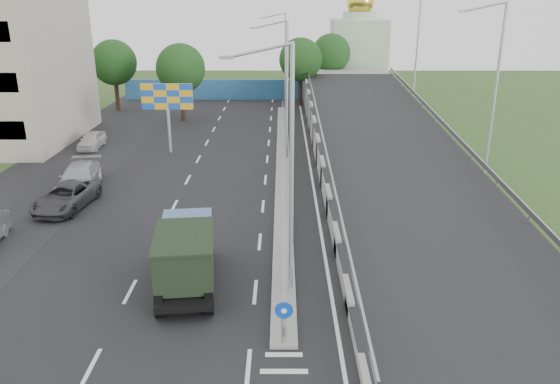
{
  "coord_description": "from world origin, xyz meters",
  "views": [
    {
      "loc": [
        -0.08,
        -14.25,
        11.77
      ],
      "look_at": [
        -0.17,
        12.46,
        2.2
      ],
      "focal_mm": 35.0,
      "sensor_mm": 36.0,
      "label": 1
    }
  ],
  "objects_px": {
    "lamp_post_mid": "(284,83)",
    "lamp_post_near": "(287,161)",
    "parked_car_e": "(92,140)",
    "sign_bollard": "(284,322)",
    "parked_car_d": "(80,178)",
    "church": "(358,49)",
    "lamp_post_far": "(284,56)",
    "billboard": "(167,101)",
    "dump_truck": "(186,254)",
    "parked_car_c": "(66,197)"
  },
  "relations": [
    {
      "from": "lamp_post_near",
      "to": "parked_car_d",
      "type": "height_order",
      "value": "lamp_post_near"
    },
    {
      "from": "sign_bollard",
      "to": "church",
      "type": "xyz_separation_m",
      "value": [
        10.0,
        57.83,
        4.28
      ]
    },
    {
      "from": "lamp_post_near",
      "to": "parked_car_d",
      "type": "xyz_separation_m",
      "value": [
        -13.25,
        13.1,
        -5.01
      ]
    },
    {
      "from": "sign_bollard",
      "to": "lamp_post_near",
      "type": "height_order",
      "value": "lamp_post_near"
    },
    {
      "from": "church",
      "to": "dump_truck",
      "type": "xyz_separation_m",
      "value": [
        -14.15,
        -53.34,
        -3.82
      ]
    },
    {
      "from": "parked_car_d",
      "to": "sign_bollard",
      "type": "bearing_deg",
      "value": -59.31
    },
    {
      "from": "parked_car_c",
      "to": "dump_truck",
      "type": "bearing_deg",
      "value": -39.44
    },
    {
      "from": "parked_car_e",
      "to": "sign_bollard",
      "type": "bearing_deg",
      "value": -61.53
    },
    {
      "from": "lamp_post_mid",
      "to": "parked_car_e",
      "type": "height_order",
      "value": "lamp_post_mid"
    },
    {
      "from": "sign_bollard",
      "to": "church",
      "type": "distance_m",
      "value": 58.84
    },
    {
      "from": "dump_truck",
      "to": "parked_car_c",
      "type": "distance_m",
      "value": 12.52
    },
    {
      "from": "sign_bollard",
      "to": "church",
      "type": "relative_size",
      "value": 0.12
    },
    {
      "from": "lamp_post_mid",
      "to": "lamp_post_far",
      "type": "bearing_deg",
      "value": 90.0
    },
    {
      "from": "sign_bollard",
      "to": "lamp_post_near",
      "type": "bearing_deg",
      "value": 88.36
    },
    {
      "from": "parked_car_e",
      "to": "billboard",
      "type": "bearing_deg",
      "value": -12.84
    },
    {
      "from": "lamp_post_near",
      "to": "parked_car_e",
      "type": "bearing_deg",
      "value": 124.18
    },
    {
      "from": "parked_car_d",
      "to": "parked_car_e",
      "type": "distance_m",
      "value": 10.56
    },
    {
      "from": "parked_car_c",
      "to": "parked_car_e",
      "type": "height_order",
      "value": "parked_car_c"
    },
    {
      "from": "dump_truck",
      "to": "parked_car_d",
      "type": "relative_size",
      "value": 1.15
    },
    {
      "from": "lamp_post_near",
      "to": "parked_car_c",
      "type": "bearing_deg",
      "value": 142.88
    },
    {
      "from": "lamp_post_mid",
      "to": "parked_car_c",
      "type": "height_order",
      "value": "lamp_post_mid"
    },
    {
      "from": "parked_car_d",
      "to": "lamp_post_mid",
      "type": "bearing_deg",
      "value": 20.39
    },
    {
      "from": "lamp_post_mid",
      "to": "dump_truck",
      "type": "bearing_deg",
      "value": -102.43
    },
    {
      "from": "lamp_post_far",
      "to": "billboard",
      "type": "height_order",
      "value": "lamp_post_far"
    },
    {
      "from": "billboard",
      "to": "parked_car_e",
      "type": "height_order",
      "value": "billboard"
    },
    {
      "from": "lamp_post_mid",
      "to": "dump_truck",
      "type": "relative_size",
      "value": 1.59
    },
    {
      "from": "billboard",
      "to": "parked_car_c",
      "type": "distance_m",
      "value": 13.29
    },
    {
      "from": "lamp_post_near",
      "to": "church",
      "type": "xyz_separation_m",
      "value": [
        9.89,
        54.0,
        -0.5
      ]
    },
    {
      "from": "lamp_post_mid",
      "to": "parked_car_e",
      "type": "distance_m",
      "value": 16.99
    },
    {
      "from": "lamp_post_near",
      "to": "parked_car_d",
      "type": "distance_m",
      "value": 19.29
    },
    {
      "from": "lamp_post_near",
      "to": "billboard",
      "type": "xyz_separation_m",
      "value": [
        -9.11,
        22.0,
        -1.62
      ]
    },
    {
      "from": "billboard",
      "to": "parked_car_c",
      "type": "height_order",
      "value": "billboard"
    },
    {
      "from": "dump_truck",
      "to": "parked_car_c",
      "type": "bearing_deg",
      "value": 126.76
    },
    {
      "from": "dump_truck",
      "to": "lamp_post_mid",
      "type": "bearing_deg",
      "value": 70.86
    },
    {
      "from": "dump_truck",
      "to": "lamp_post_near",
      "type": "bearing_deg",
      "value": -15.55
    },
    {
      "from": "lamp_post_near",
      "to": "church",
      "type": "relative_size",
      "value": 0.73
    },
    {
      "from": "sign_bollard",
      "to": "parked_car_c",
      "type": "height_order",
      "value": "sign_bollard"
    },
    {
      "from": "lamp_post_mid",
      "to": "lamp_post_near",
      "type": "bearing_deg",
      "value": -90.0
    },
    {
      "from": "dump_truck",
      "to": "parked_car_e",
      "type": "xyz_separation_m",
      "value": [
        -11.58,
        22.67,
        -0.82
      ]
    },
    {
      "from": "billboard",
      "to": "dump_truck",
      "type": "relative_size",
      "value": 0.87
    },
    {
      "from": "parked_car_e",
      "to": "lamp_post_mid",
      "type": "bearing_deg",
      "value": -13.5
    },
    {
      "from": "lamp_post_mid",
      "to": "church",
      "type": "distance_m",
      "value": 35.41
    },
    {
      "from": "sign_bollard",
      "to": "billboard",
      "type": "relative_size",
      "value": 0.3
    },
    {
      "from": "church",
      "to": "parked_car_c",
      "type": "bearing_deg",
      "value": -117.2
    },
    {
      "from": "lamp_post_near",
      "to": "lamp_post_mid",
      "type": "relative_size",
      "value": 1.0
    },
    {
      "from": "lamp_post_mid",
      "to": "parked_car_c",
      "type": "xyz_separation_m",
      "value": [
        -12.86,
        -10.27,
        -5.09
      ]
    },
    {
      "from": "sign_bollard",
      "to": "lamp_post_mid",
      "type": "distance_m",
      "value": 24.3
    },
    {
      "from": "lamp_post_mid",
      "to": "church",
      "type": "relative_size",
      "value": 0.73
    },
    {
      "from": "church",
      "to": "parked_car_d",
      "type": "relative_size",
      "value": 2.51
    },
    {
      "from": "sign_bollard",
      "to": "lamp_post_far",
      "type": "height_order",
      "value": "lamp_post_far"
    }
  ]
}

